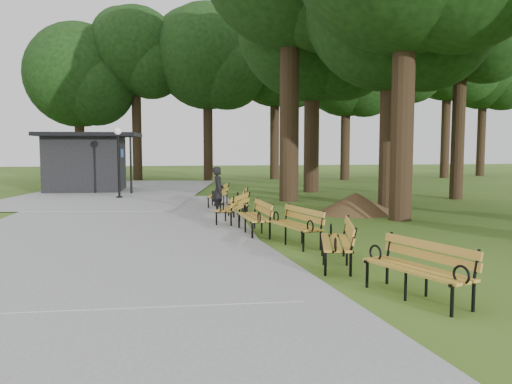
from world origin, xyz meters
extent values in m
plane|color=#395D1A|center=(0.00, 0.00, 0.00)|extent=(100.00, 100.00, 0.00)
cube|color=gray|center=(-4.00, 3.00, 0.03)|extent=(12.00, 38.00, 0.06)
imported|color=black|center=(-0.68, 4.96, 0.80)|extent=(0.43, 0.61, 1.60)
cylinder|color=black|center=(-4.53, 10.70, 1.43)|extent=(0.10, 0.10, 2.86)
sphere|color=white|center=(-4.53, 10.70, 2.96)|extent=(0.32, 0.32, 0.32)
cone|color=#47301C|center=(3.96, 4.27, 0.36)|extent=(2.36, 2.36, 0.72)
cylinder|color=black|center=(4.76, 2.56, 4.00)|extent=(0.70, 0.70, 8.00)
cylinder|color=black|center=(5.72, 5.80, 3.42)|extent=(0.60, 0.60, 6.84)
sphere|color=black|center=(5.72, 5.80, 7.48)|extent=(6.33, 6.33, 6.33)
cylinder|color=black|center=(2.61, 8.57, 4.55)|extent=(0.80, 0.80, 9.10)
cylinder|color=black|center=(4.70, 12.63, 3.77)|extent=(0.76, 0.76, 7.54)
sphere|color=black|center=(4.70, 12.63, 8.25)|extent=(7.46, 7.46, 7.46)
cylinder|color=black|center=(10.03, 8.23, 3.53)|extent=(0.56, 0.56, 7.06)
sphere|color=black|center=(10.03, 8.23, 7.72)|extent=(5.07, 5.07, 5.07)
camera|label=1|loc=(-2.19, -12.08, 2.27)|focal=35.49mm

